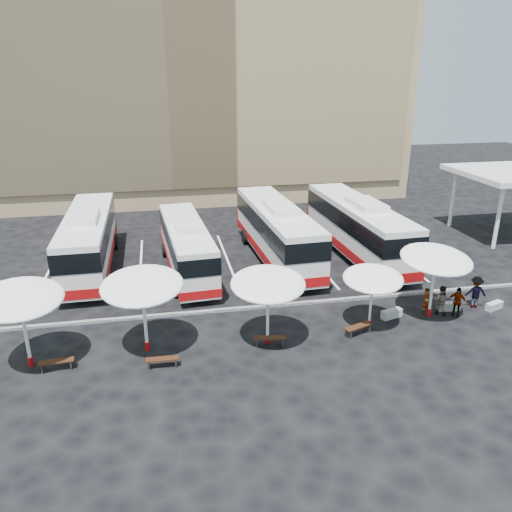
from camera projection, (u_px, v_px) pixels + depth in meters
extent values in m
plane|color=black|center=(249.00, 313.00, 27.49)|extent=(120.00, 120.00, 0.00)
cube|color=tan|center=(194.00, 71.00, 52.56)|extent=(42.00, 18.00, 25.00)
cube|color=#A1875C|center=(202.00, 77.00, 44.37)|extent=(40.00, 0.30, 20.00)
cylinder|color=white|center=(498.00, 218.00, 36.72)|extent=(0.30, 0.30, 4.80)
cylinder|color=white|center=(453.00, 198.00, 42.23)|extent=(0.30, 0.30, 4.80)
cube|color=black|center=(247.00, 308.00, 27.93)|extent=(34.00, 0.25, 0.15)
cube|color=white|center=(47.00, 275.00, 32.68)|extent=(0.15, 12.00, 0.01)
cube|color=white|center=(140.00, 268.00, 33.76)|extent=(0.15, 12.00, 0.01)
cube|color=white|center=(228.00, 262.00, 34.85)|extent=(0.15, 12.00, 0.01)
cube|color=white|center=(311.00, 256.00, 35.93)|extent=(0.15, 12.00, 0.01)
cube|color=white|center=(388.00, 251.00, 37.02)|extent=(0.15, 12.00, 0.01)
cube|color=white|center=(89.00, 239.00, 33.07)|extent=(2.83, 12.84, 3.20)
cube|color=black|center=(88.00, 230.00, 32.85)|extent=(2.89, 12.91, 1.17)
cube|color=#9D0B0D|center=(91.00, 255.00, 33.48)|extent=(2.89, 12.91, 0.59)
cube|color=#9D0B0D|center=(98.00, 223.00, 39.23)|extent=(2.74, 0.25, 1.49)
cube|color=white|center=(84.00, 217.00, 31.46)|extent=(1.75, 3.22, 0.43)
cylinder|color=black|center=(78.00, 244.00, 36.78)|extent=(0.39, 1.07, 1.07)
cylinder|color=black|center=(115.00, 242.00, 37.30)|extent=(0.39, 1.07, 1.07)
cylinder|color=black|center=(61.00, 287.00, 29.44)|extent=(0.39, 1.07, 1.07)
cylinder|color=black|center=(108.00, 284.00, 29.95)|extent=(0.39, 1.07, 1.07)
cube|color=white|center=(186.00, 245.00, 32.56)|extent=(3.13, 11.43, 2.82)
cube|color=black|center=(186.00, 237.00, 32.36)|extent=(3.19, 11.49, 1.04)
cube|color=#9D0B0D|center=(187.00, 260.00, 32.92)|extent=(3.19, 11.49, 0.52)
cube|color=#9D0B0D|center=(177.00, 231.00, 37.92)|extent=(2.42, 0.36, 1.32)
cube|color=white|center=(187.00, 226.00, 31.15)|extent=(1.70, 2.92, 0.38)
cylinder|color=black|center=(165.00, 250.00, 35.73)|extent=(0.39, 0.96, 0.94)
cylinder|color=black|center=(197.00, 247.00, 36.30)|extent=(0.39, 0.96, 0.94)
cylinder|color=black|center=(176.00, 289.00, 29.34)|extent=(0.39, 0.96, 0.94)
cylinder|color=black|center=(215.00, 285.00, 29.92)|extent=(0.39, 0.96, 0.94)
cube|color=white|center=(276.00, 230.00, 34.63)|extent=(3.36, 13.31, 3.30)
cube|color=black|center=(277.00, 221.00, 34.40)|extent=(3.42, 13.38, 1.21)
cube|color=#9D0B0D|center=(276.00, 247.00, 35.05)|extent=(3.42, 13.38, 0.60)
cube|color=#9D0B0D|center=(254.00, 216.00, 40.92)|extent=(2.82, 0.35, 1.54)
cube|color=white|center=(281.00, 208.00, 32.98)|extent=(1.91, 3.38, 0.44)
cylinder|color=black|center=(245.00, 237.00, 38.38)|extent=(0.44, 1.12, 1.10)
cylinder|color=black|center=(279.00, 234.00, 39.00)|extent=(0.44, 1.12, 1.10)
cylinder|color=black|center=(274.00, 277.00, 30.87)|extent=(0.44, 1.12, 1.10)
cylinder|color=black|center=(316.00, 273.00, 31.49)|extent=(0.44, 1.12, 1.10)
cube|color=white|center=(358.00, 227.00, 35.37)|extent=(3.28, 13.47, 3.35)
cube|color=black|center=(358.00, 217.00, 35.14)|extent=(3.34, 13.54, 1.23)
cube|color=#9D0B0D|center=(356.00, 243.00, 35.80)|extent=(3.34, 13.54, 0.61)
cube|color=#9D0B0D|center=(324.00, 213.00, 41.77)|extent=(2.86, 0.33, 1.56)
cube|color=white|center=(366.00, 204.00, 33.69)|extent=(1.91, 3.41, 0.45)
cylinder|color=black|center=(319.00, 233.00, 39.20)|extent=(0.43, 1.13, 1.12)
cylinder|color=black|center=(352.00, 231.00, 39.79)|extent=(0.43, 1.13, 1.12)
cylinder|color=black|center=(364.00, 272.00, 31.57)|extent=(0.43, 1.13, 1.12)
cylinder|color=black|center=(404.00, 269.00, 32.16)|extent=(0.43, 1.13, 1.12)
cylinder|color=white|center=(26.00, 333.00, 22.04)|extent=(0.20, 0.20, 3.30)
cylinder|color=#9D0B0D|center=(31.00, 361.00, 22.54)|extent=(0.31, 0.31, 0.44)
ellipsoid|color=white|center=(19.00, 299.00, 21.45)|extent=(4.87, 4.90, 1.13)
cylinder|color=white|center=(145.00, 319.00, 23.28)|extent=(0.17, 0.17, 3.33)
cylinder|color=#9D0B0D|center=(147.00, 346.00, 23.78)|extent=(0.27, 0.27, 0.44)
ellipsoid|color=white|center=(142.00, 285.00, 22.68)|extent=(4.21, 4.26, 1.14)
cylinder|color=white|center=(268.00, 315.00, 23.92)|extent=(0.17, 0.17, 3.14)
cylinder|color=#9D0B0D|center=(267.00, 339.00, 24.39)|extent=(0.26, 0.26, 0.42)
ellipsoid|color=white|center=(268.00, 284.00, 23.35)|extent=(4.05, 4.09, 1.08)
cylinder|color=white|center=(371.00, 303.00, 25.61)|extent=(0.16, 0.16, 2.68)
cylinder|color=#9D0B0D|center=(369.00, 323.00, 26.02)|extent=(0.26, 0.26, 0.36)
ellipsoid|color=white|center=(373.00, 278.00, 25.13)|extent=(3.99, 4.01, 0.92)
cylinder|color=white|center=(432.00, 288.00, 26.61)|extent=(0.17, 0.17, 3.27)
cylinder|color=#9D0B0D|center=(429.00, 312.00, 27.11)|extent=(0.26, 0.26, 0.44)
ellipsoid|color=white|center=(436.00, 259.00, 26.02)|extent=(4.08, 4.12, 1.12)
cube|color=black|center=(56.00, 361.00, 22.14)|extent=(1.54, 0.51, 0.06)
cube|color=black|center=(42.00, 368.00, 22.07)|extent=(0.09, 0.39, 0.40)
cube|color=black|center=(71.00, 364.00, 22.37)|extent=(0.09, 0.39, 0.40)
cube|color=black|center=(162.00, 359.00, 22.35)|extent=(1.48, 0.44, 0.06)
cube|color=black|center=(149.00, 364.00, 22.34)|extent=(0.07, 0.37, 0.39)
cube|color=black|center=(176.00, 362.00, 22.51)|extent=(0.07, 0.37, 0.39)
cube|color=black|center=(270.00, 338.00, 24.10)|extent=(1.58, 0.65, 0.06)
cube|color=black|center=(257.00, 342.00, 24.16)|extent=(0.12, 0.39, 0.41)
cube|color=black|center=(282.00, 342.00, 24.20)|extent=(0.12, 0.39, 0.41)
cube|color=black|center=(358.00, 326.00, 25.13)|extent=(1.63, 0.96, 0.06)
cube|color=black|center=(349.00, 334.00, 24.90)|extent=(0.20, 0.40, 0.42)
cube|color=black|center=(367.00, 327.00, 25.53)|extent=(0.20, 0.40, 0.42)
cube|color=#999994|center=(392.00, 314.00, 26.93)|extent=(1.28, 0.74, 0.45)
cube|color=#999994|center=(449.00, 306.00, 27.78)|extent=(1.27, 0.52, 0.46)
cube|color=#999994|center=(494.00, 306.00, 27.88)|extent=(1.17, 0.72, 0.41)
imported|color=black|center=(427.00, 302.00, 27.08)|extent=(0.61, 0.45, 1.55)
imported|color=black|center=(441.00, 300.00, 27.11)|extent=(1.03, 1.01, 1.67)
imported|color=black|center=(457.00, 302.00, 26.93)|extent=(0.98, 0.98, 1.68)
imported|color=black|center=(476.00, 292.00, 27.86)|extent=(1.33, 0.95, 1.87)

